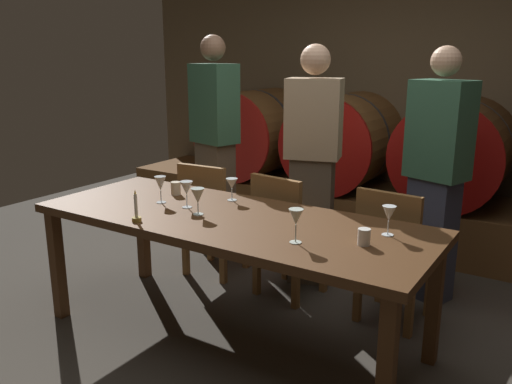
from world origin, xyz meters
TOP-DOWN VIEW (x-y plane):
  - ground_plane at (0.00, 0.00)m, footprint 8.07×8.07m
  - back_wall at (0.00, 2.63)m, footprint 6.21×0.24m
  - barrel_shelf at (0.00, 2.08)m, footprint 5.59×0.90m
  - wine_barrel_far_left at (-1.51, 2.08)m, footprint 0.88×0.93m
  - wine_barrel_center_left at (-0.52, 2.08)m, footprint 0.88×0.93m
  - wine_barrel_center_right at (0.49, 2.08)m, footprint 0.88×0.93m
  - dining_table at (-0.26, -0.13)m, footprint 2.32×0.88m
  - chair_left at (-0.93, 0.56)m, footprint 0.43×0.43m
  - chair_center at (-0.26, 0.53)m, footprint 0.45×0.45m
  - chair_right at (0.48, 0.55)m, footprint 0.43×0.43m
  - guest_left at (-1.21, 1.00)m, footprint 0.43×0.33m
  - guest_center at (-0.24, 0.87)m, footprint 0.43×0.34m
  - guest_right at (0.58, 1.07)m, footprint 0.44×0.35m
  - candle_center at (-0.63, -0.49)m, footprint 0.05×0.05m
  - wine_glass_far_left at (-0.78, -0.13)m, footprint 0.07×0.07m
  - wine_glass_left at (-0.57, -0.12)m, footprint 0.08×0.08m
  - wine_glass_center_left at (-0.44, 0.15)m, footprint 0.07×0.07m
  - wine_glass_center_right at (-0.43, -0.20)m, footprint 0.08×0.08m
  - wine_glass_right at (0.27, -0.31)m, footprint 0.07×0.07m
  - wine_glass_far_right at (0.61, 0.04)m, footprint 0.07×0.07m
  - cup_left at (-0.83, 0.07)m, footprint 0.06×0.06m
  - cup_right at (0.56, -0.16)m, footprint 0.06×0.06m

SIDE VIEW (x-z plane):
  - ground_plane at x=0.00m, z-range 0.00..0.00m
  - barrel_shelf at x=0.00m, z-range 0.00..0.44m
  - chair_left at x=-0.93m, z-range 0.05..0.93m
  - chair_center at x=-0.26m, z-range 0.05..0.93m
  - chair_right at x=0.48m, z-range 0.05..0.93m
  - dining_table at x=-0.26m, z-range 0.31..1.07m
  - cup_right at x=0.56m, z-range 0.76..0.85m
  - cup_left at x=-0.83m, z-range 0.76..0.85m
  - candle_center at x=-0.63m, z-range 0.72..0.90m
  - wine_glass_center_left at x=-0.44m, z-range 0.80..0.94m
  - wine_glass_center_right at x=-0.43m, z-range 0.79..0.95m
  - wine_barrel_far_left at x=-1.51m, z-range 0.43..1.31m
  - wine_barrel_center_left at x=-0.52m, z-range 0.43..1.31m
  - wine_barrel_center_right at x=0.49m, z-range 0.43..1.31m
  - wine_glass_far_right at x=0.61m, z-range 0.80..0.95m
  - guest_right at x=0.58m, z-range 0.02..1.73m
  - wine_glass_left at x=-0.57m, z-range 0.80..0.96m
  - wine_glass_far_left at x=-0.78m, z-range 0.80..0.97m
  - guest_center at x=-0.24m, z-range 0.02..1.75m
  - wine_glass_right at x=0.27m, z-range 0.81..0.98m
  - guest_left at x=-1.21m, z-range 0.03..1.84m
  - back_wall at x=0.00m, z-range 0.00..2.69m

